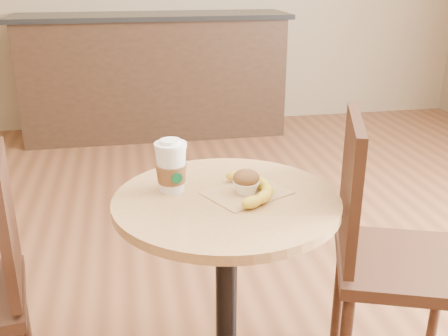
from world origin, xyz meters
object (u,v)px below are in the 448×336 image
muffin (246,181)px  chair_right (383,248)px  banana (254,188)px  cafe_table (226,260)px  coffee_cup (171,168)px

muffin → chair_right: bearing=-6.0°
muffin → banana: bearing=-24.2°
banana → chair_right: bearing=-0.7°
muffin → cafe_table: bearing=-165.3°
chair_right → muffin: bearing=103.8°
muffin → banana: muffin is taller
muffin → coffee_cup: bearing=163.6°
muffin → banana: 0.03m
coffee_cup → chair_right: bearing=-25.0°
banana → muffin: bearing=160.1°
cafe_table → banana: size_ratio=2.75×
coffee_cup → muffin: size_ratio=1.98×
coffee_cup → banana: (0.25, -0.08, -0.05)m
chair_right → muffin: 0.53m
coffee_cup → muffin: 0.24m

